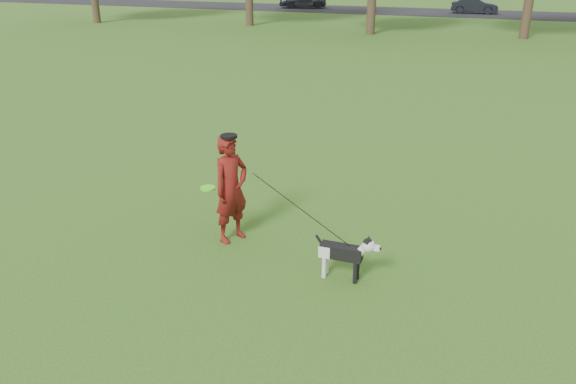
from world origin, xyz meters
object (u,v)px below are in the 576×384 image
at_px(dog, 346,252).
at_px(car_mid, 475,6).
at_px(man, 231,189).
at_px(car_left, 303,0).

height_order(dog, car_mid, car_mid).
bearing_deg(dog, car_mid, 90.91).
relative_size(man, car_mid, 0.49).
height_order(car_left, car_mid, car_left).
distance_m(man, car_mid, 39.44).
distance_m(car_left, car_mid, 13.64).
bearing_deg(dog, man, 164.54).
xyz_separation_m(dog, car_mid, (-0.63, 39.95, 0.16)).
bearing_deg(dog, car_left, 109.65).
bearing_deg(car_left, car_mid, -106.18).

